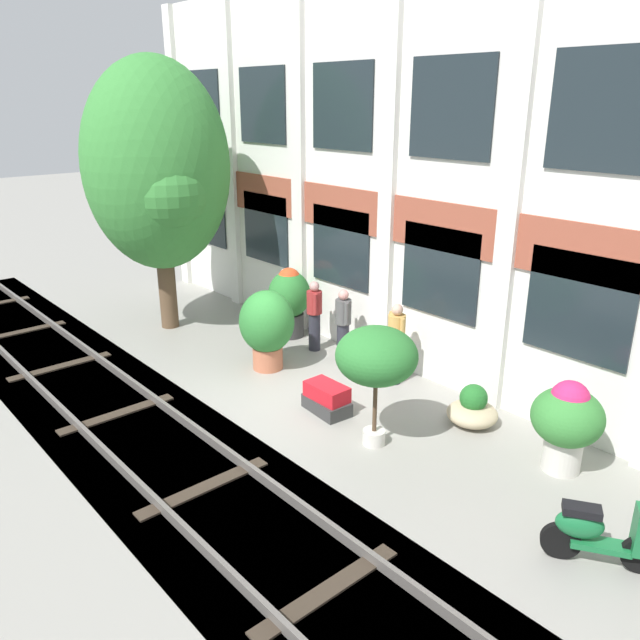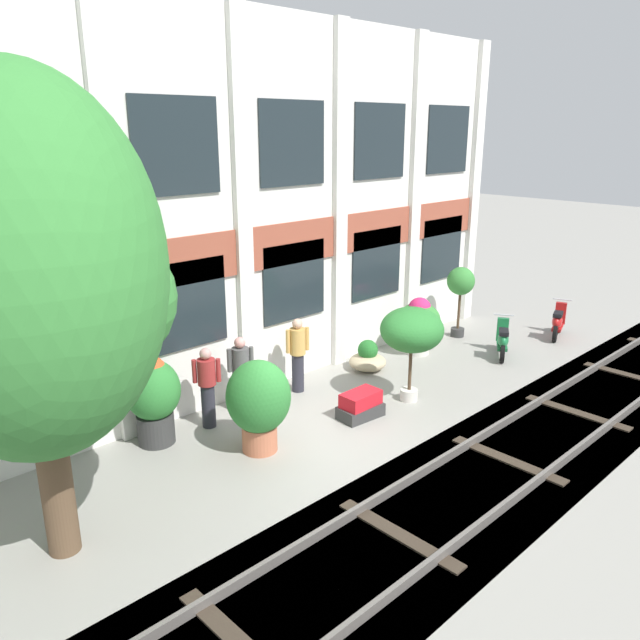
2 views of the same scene
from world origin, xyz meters
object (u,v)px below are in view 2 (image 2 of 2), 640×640
(potted_plant_fluted_column, at_px, (419,321))
(resident_watching_tracks, at_px, (298,353))
(potted_plant_terracotta_small, at_px, (412,331))
(potted_plant_wide_bowl, at_px, (368,359))
(potted_plant_ribbed_drum, at_px, (153,395))
(resident_near_plants, at_px, (207,385))
(potted_plant_square_trough, at_px, (361,405))
(potted_plant_glazed_jar, at_px, (259,401))
(resident_by_doorway, at_px, (241,373))
(potted_plant_tall_urn, at_px, (461,285))
(scooter_near_curb, at_px, (558,322))
(broadleaf_tree, at_px, (27,279))
(scooter_second_parked, at_px, (503,340))

(potted_plant_fluted_column, height_order, resident_watching_tracks, resident_watching_tracks)
(potted_plant_terracotta_small, xyz_separation_m, potted_plant_wide_bowl, (0.65, 1.75, -1.24))
(potted_plant_fluted_column, xyz_separation_m, potted_plant_ribbed_drum, (-7.12, 0.44, 0.09))
(resident_near_plants, bearing_deg, potted_plant_square_trough, 90.07)
(potted_plant_square_trough, xyz_separation_m, potted_plant_glazed_jar, (-2.24, 0.36, 0.70))
(potted_plant_terracotta_small, relative_size, potted_plant_glazed_jar, 1.20)
(resident_watching_tracks, bearing_deg, potted_plant_glazed_jar, -37.59)
(potted_plant_square_trough, distance_m, resident_by_doorway, 2.44)
(potted_plant_fluted_column, xyz_separation_m, resident_near_plants, (-6.07, 0.31, -0.00))
(potted_plant_tall_urn, relative_size, scooter_near_curb, 1.44)
(potted_plant_fluted_column, bearing_deg, potted_plant_tall_urn, 2.64)
(potted_plant_glazed_jar, bearing_deg, broadleaf_tree, -175.20)
(resident_watching_tracks, xyz_separation_m, resident_near_plants, (-2.34, -0.07, -0.03))
(potted_plant_tall_urn, xyz_separation_m, resident_by_doorway, (-7.10, 0.29, -0.60))
(potted_plant_tall_urn, height_order, potted_plant_fluted_column, potted_plant_tall_urn)
(broadleaf_tree, bearing_deg, potted_plant_ribbed_drum, 36.73)
(scooter_near_curb, xyz_separation_m, scooter_second_parked, (-2.40, 0.26, 0.00))
(resident_watching_tracks, bearing_deg, resident_near_plants, -69.17)
(potted_plant_wide_bowl, height_order, resident_near_plants, resident_near_plants)
(potted_plant_wide_bowl, height_order, resident_watching_tracks, resident_watching_tracks)
(resident_watching_tracks, bearing_deg, potted_plant_square_trough, 19.83)
(broadleaf_tree, xyz_separation_m, potted_plant_glazed_jar, (3.61, 0.30, -2.82))
(potted_plant_fluted_column, xyz_separation_m, potted_plant_terracotta_small, (-2.38, -1.60, 0.67))
(broadleaf_tree, xyz_separation_m, scooter_second_parked, (10.86, -0.21, -3.33))
(broadleaf_tree, relative_size, potted_plant_square_trough, 6.71)
(potted_plant_square_trough, relative_size, resident_watching_tracks, 0.57)
(potted_plant_fluted_column, distance_m, resident_near_plants, 6.08)
(potted_plant_tall_urn, bearing_deg, potted_plant_square_trough, -164.71)
(potted_plant_square_trough, relative_size, potted_plant_wide_bowl, 1.07)
(scooter_near_curb, bearing_deg, potted_plant_fluted_column, 134.20)
(scooter_near_curb, bearing_deg, broadleaf_tree, 158.80)
(scooter_near_curb, bearing_deg, potted_plant_square_trough, 157.62)
(potted_plant_terracotta_small, bearing_deg, resident_watching_tracks, 124.39)
(potted_plant_wide_bowl, bearing_deg, resident_watching_tracks, 173.64)
(potted_plant_terracotta_small, xyz_separation_m, scooter_second_parked, (3.68, -0.00, -1.08))
(broadleaf_tree, relative_size, potted_plant_fluted_column, 4.28)
(potted_plant_fluted_column, bearing_deg, scooter_second_parked, -50.93)
(potted_plant_square_trough, bearing_deg, broadleaf_tree, 179.46)
(broadleaf_tree, bearing_deg, resident_watching_tracks, 16.76)
(scooter_near_curb, relative_size, scooter_second_parked, 1.10)
(scooter_near_curb, distance_m, resident_by_doorway, 9.21)
(potted_plant_square_trough, xyz_separation_m, potted_plant_ribbed_drum, (-3.41, 1.88, 0.69))
(potted_plant_tall_urn, bearing_deg, potted_plant_fluted_column, -177.36)
(potted_plant_ribbed_drum, relative_size, resident_by_doorway, 1.05)
(potted_plant_square_trough, distance_m, resident_near_plants, 3.00)
(broadleaf_tree, bearing_deg, potted_plant_terracotta_small, -1.70)
(potted_plant_square_trough, bearing_deg, resident_watching_tracks, 90.65)
(potted_plant_glazed_jar, distance_m, resident_watching_tracks, 2.65)
(scooter_second_parked, bearing_deg, potted_plant_terracotta_small, 147.75)
(potted_plant_glazed_jar, bearing_deg, potted_plant_terracotta_small, -8.23)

